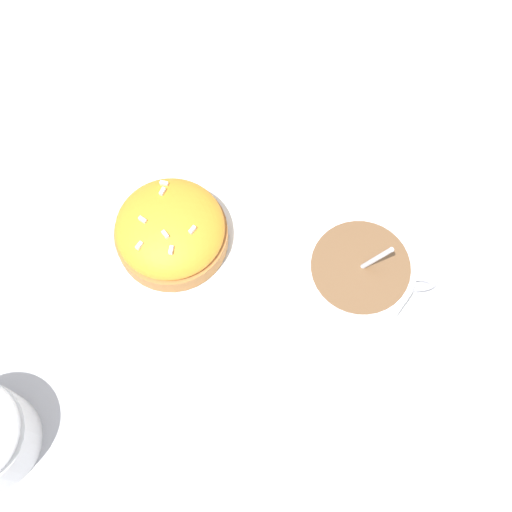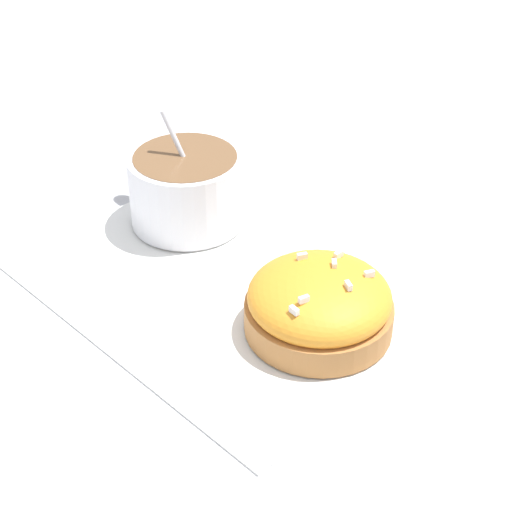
# 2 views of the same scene
# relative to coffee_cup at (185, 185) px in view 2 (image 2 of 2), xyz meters

# --- Properties ---
(ground_plane) EXTENTS (3.00, 3.00, 0.00)m
(ground_plane) POSITION_rel_coffee_cup_xyz_m (-0.09, 0.01, -0.04)
(ground_plane) COLOR #B2B2B7
(paper_napkin) EXTENTS (0.29, 0.27, 0.00)m
(paper_napkin) POSITION_rel_coffee_cup_xyz_m (-0.09, 0.01, -0.03)
(paper_napkin) COLOR white
(paper_napkin) RESTS_ON ground_plane
(coffee_cup) EXTENTS (0.12, 0.09, 0.09)m
(coffee_cup) POSITION_rel_coffee_cup_xyz_m (0.00, 0.00, 0.00)
(coffee_cup) COLOR white
(coffee_cup) RESTS_ON paper_napkin
(frosted_pastry) EXTENTS (0.10, 0.10, 0.05)m
(frosted_pastry) POSITION_rel_coffee_cup_xyz_m (-0.17, 0.03, -0.01)
(frosted_pastry) COLOR #B2753D
(frosted_pastry) RESTS_ON paper_napkin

